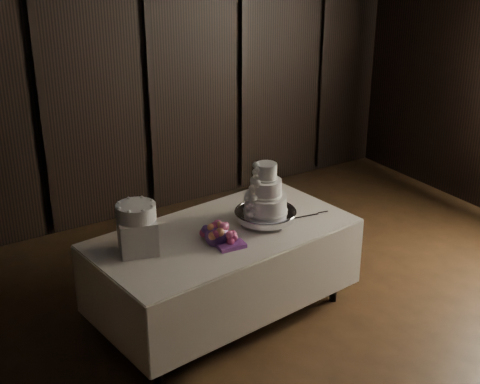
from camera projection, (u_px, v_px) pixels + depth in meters
The scene contains 8 objects.
room at pixel (401, 187), 3.91m from camera, with size 6.08×7.08×3.08m.
display_table at pixel (224, 271), 5.17m from camera, with size 2.10×1.26×0.76m.
cake_stand at pixel (265, 216), 5.17m from camera, with size 0.48×0.48×0.09m, color silver.
wedding_cake at pixel (264, 194), 5.07m from camera, with size 0.37×0.33×0.39m.
bouquet at pixel (217, 234), 4.84m from camera, with size 0.32×0.42×0.20m, color #E96095, non-canonical shape.
box_pedestal at pixel (138, 235), 4.70m from camera, with size 0.26×0.26×0.25m, color white.
small_cake at pixel (136, 212), 4.63m from camera, with size 0.28×0.28×0.11m, color white.
cake_knife at pixel (302, 217), 5.25m from camera, with size 0.37×0.02×0.01m, color silver.
Camera 1 is at (-2.71, -2.56, 3.02)m, focal length 50.00 mm.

